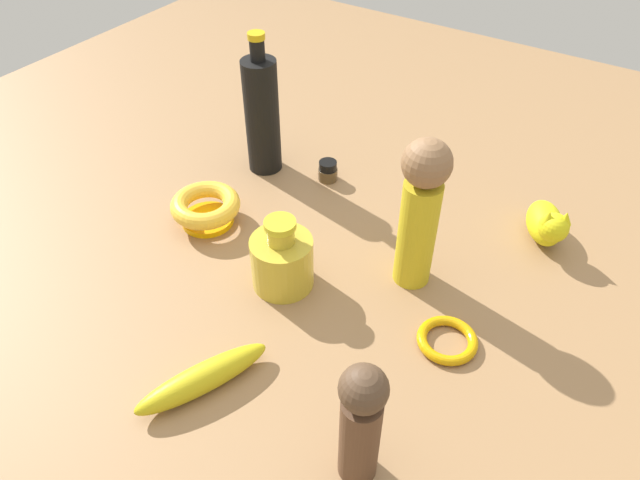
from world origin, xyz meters
name	(u,v)px	position (x,y,z in m)	size (l,w,h in m)	color
ground	(320,269)	(0.00, 0.00, 0.00)	(2.00, 2.00, 0.00)	#936D47
person_figure_child	(420,209)	(-0.13, -0.06, 0.13)	(0.07, 0.07, 0.24)	gold
bottle_tall	(262,115)	(0.24, -0.18, 0.11)	(0.06, 0.06, 0.26)	black
banana	(203,378)	(0.01, 0.26, 0.02)	(0.18, 0.04, 0.04)	gold
bottle_short	(282,260)	(0.03, 0.05, 0.05)	(0.09, 0.09, 0.12)	gold
bangle	(447,340)	(-0.23, 0.03, 0.01)	(0.08, 0.08, 0.01)	#CE9208
person_figure_adult	(361,422)	(-0.21, 0.25, 0.10)	(0.05, 0.05, 0.18)	brown
cat_figurine	(547,223)	(-0.27, -0.26, 0.04)	(0.09, 0.12, 0.08)	#D0C915
nail_polish_jar	(328,171)	(0.12, -0.21, 0.02)	(0.04, 0.04, 0.04)	brown
bowl	(206,207)	(0.22, 0.01, 0.03)	(0.12, 0.12, 0.05)	#EEA707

